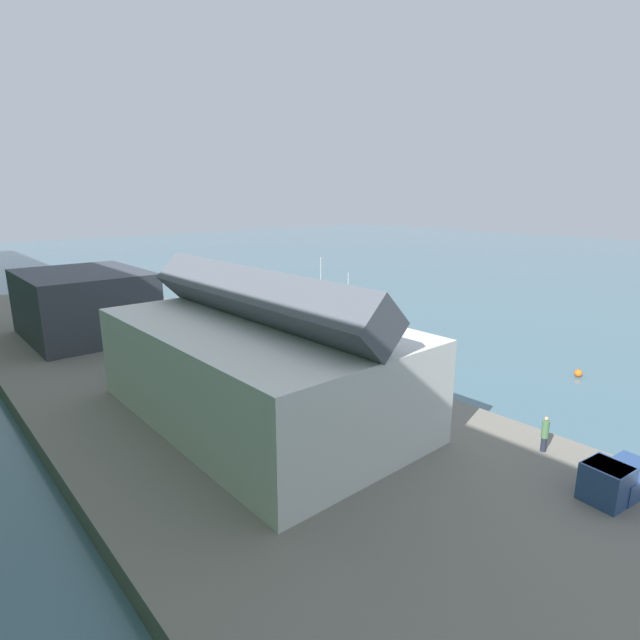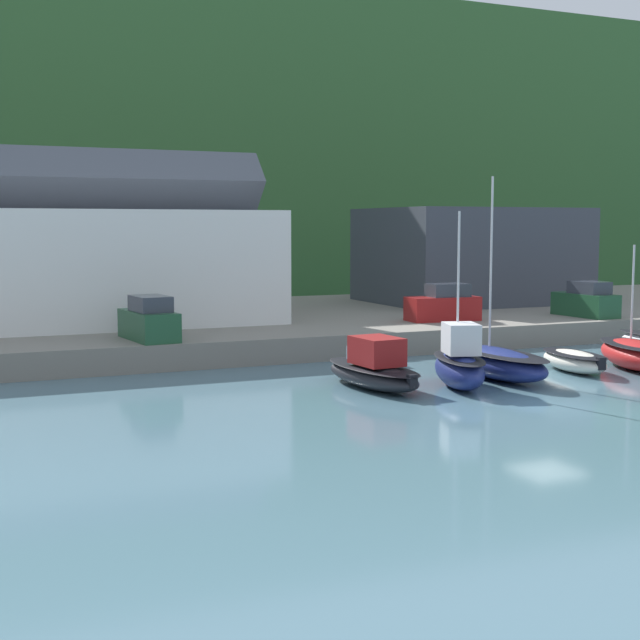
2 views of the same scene
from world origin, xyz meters
TOP-DOWN VIEW (x-y plane):
  - ground_plane at (0.00, 0.00)m, footprint 320.00×320.00m
  - hillside_backdrop at (0.00, 77.62)m, footprint 240.00×53.17m
  - quay_promenade at (0.00, 25.73)m, footprint 92.16×24.35m
  - harbor_clubhouse at (-13.56, 25.66)m, footprint 22.09×12.70m
  - yacht_club_building at (14.74, 28.13)m, footprint 13.94×11.19m
  - moored_boat_0 at (-4.26, 6.11)m, footprint 2.75×6.45m
  - moored_boat_1 at (-0.98, 4.66)m, footprint 3.20×5.19m
  - moored_boat_2 at (1.85, 6.13)m, footprint 2.69×7.34m
  - moored_boat_3 at (6.24, 6.11)m, footprint 2.48×4.75m
  - moored_boat_4 at (9.41, 5.67)m, footprint 4.25×6.36m
  - parked_car_1 at (15.42, 16.30)m, footprint 2.01×4.29m
  - parked_car_2 at (6.16, 17.66)m, footprint 4.31×2.08m
  - parked_car_3 at (-11.56, 15.77)m, footprint 2.25×4.37m

SIDE VIEW (x-z plane):
  - ground_plane at x=0.00m, z-range 0.00..0.00m
  - moored_boat_3 at x=6.24m, z-range 0.04..1.04m
  - quay_promenade at x=0.00m, z-range 0.00..1.28m
  - moored_boat_4 at x=9.41m, z-range -2.21..3.69m
  - moored_boat_2 at x=1.85m, z-range -3.75..5.23m
  - moored_boat_0 at x=-4.26m, z-range -0.32..1.87m
  - moored_boat_1 at x=-0.98m, z-range -2.67..4.73m
  - parked_car_1 at x=15.42m, z-range 1.12..3.28m
  - parked_car_2 at x=6.16m, z-range 1.12..3.28m
  - parked_car_3 at x=-11.56m, z-range 1.12..3.28m
  - yacht_club_building at x=14.74m, z-range 1.28..8.03m
  - harbor_clubhouse at x=-13.56m, z-range -0.14..9.82m
  - hillside_backdrop at x=0.00m, z-range 0.00..29.07m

